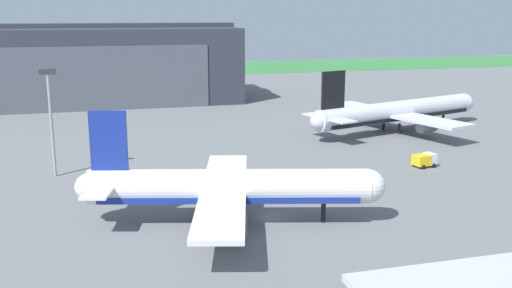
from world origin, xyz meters
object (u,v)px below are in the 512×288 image
at_px(airliner_near_left, 230,188).
at_px(apron_light_mast, 51,113).
at_px(airliner_far_left, 398,112).
at_px(maintenance_hangar, 81,65).
at_px(baggage_tug, 424,160).

xyz_separation_m(airliner_near_left, apron_light_mast, (-21.07, 26.47, 5.41)).
height_order(airliner_far_left, airliner_near_left, airliner_far_left).
bearing_deg(airliner_near_left, maintenance_hangar, 99.82).
distance_m(airliner_far_left, airliner_near_left, 62.66).
bearing_deg(airliner_near_left, apron_light_mast, 128.52).
distance_m(maintenance_hangar, apron_light_mast, 75.68).
xyz_separation_m(maintenance_hangar, airliner_far_left, (63.26, -59.08, -6.07)).
height_order(airliner_near_left, apron_light_mast, apron_light_mast).
xyz_separation_m(airliner_near_left, baggage_tug, (35.73, 16.31, -3.11)).
bearing_deg(apron_light_mast, airliner_near_left, -51.48).
bearing_deg(airliner_near_left, airliner_far_left, 43.32).
distance_m(airliner_near_left, baggage_tug, 39.40).
bearing_deg(airliner_far_left, maintenance_hangar, 136.96).
bearing_deg(apron_light_mast, airliner_far_left, 13.92).
bearing_deg(maintenance_hangar, airliner_far_left, -43.04).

